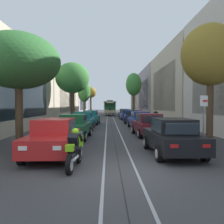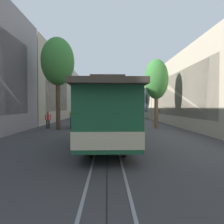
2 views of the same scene
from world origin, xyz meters
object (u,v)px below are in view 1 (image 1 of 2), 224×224
Objects in this scene: parked_car_teal_fourth_left at (90,117)px; parked_car_blue_mid_right at (140,120)px; parked_car_navy_fourth_right at (132,117)px; pedestrian_on_left_pavement at (141,112)px; fire_hydrant at (176,131)px; street_tree_kerb_left_mid at (84,92)px; street_tree_kerb_left_near at (18,62)px; pedestrian_crossing_far at (147,114)px; parked_car_teal_mid_left at (83,120)px; parked_car_maroon_second_right at (149,125)px; parked_car_black_near_right at (172,136)px; pedestrian_on_right_pavement at (156,116)px; cable_car_trolley at (110,108)px; street_tree_kerb_left_fourth at (91,93)px; parked_car_red_near_left at (54,137)px; street_tree_kerb_left_second at (72,78)px; parked_car_blue_fifth_right at (127,115)px; motorcycle_with_rider at (75,149)px; street_tree_kerb_right_second at (134,85)px; street_tree_kerb_right_near at (210,56)px; street_sign_post at (204,117)px; parked_car_green_second_left at (74,126)px; parked_car_black_sixth_right at (124,113)px.

parked_car_blue_mid_right is (5.03, -4.69, 0.00)m from parked_car_teal_fourth_left.
pedestrian_on_left_pavement is at bearing 77.55° from parked_car_navy_fourth_right.
fire_hydrant is (-1.48, -26.75, -0.50)m from pedestrian_on_left_pavement.
street_tree_kerb_left_mid is 7.94× the size of fire_hydrant.
street_tree_kerb_left_near is 3.42× the size of pedestrian_crossing_far.
parked_car_maroon_second_right is at bearing -41.72° from parked_car_teal_mid_left.
street_tree_kerb_left_near is at bearing -114.80° from pedestrian_crossing_far.
parked_car_teal_mid_left is at bearing -111.35° from pedestrian_on_left_pavement.
parked_car_black_near_right is 2.64× the size of pedestrian_on_right_pavement.
cable_car_trolley is at bearing 122.38° from pedestrian_on_left_pavement.
pedestrian_crossing_far is (2.59, 4.26, 0.12)m from parked_car_navy_fourth_right.
fire_hydrant is (8.87, -42.93, -4.92)m from street_tree_kerb_left_fourth.
parked_car_red_near_left is 1.00× the size of parked_car_black_near_right.
street_tree_kerb_left_second is at bearing 96.15° from parked_car_red_near_left.
parked_car_teal_mid_left is 13.96m from pedestrian_crossing_far.
parked_car_teal_mid_left is 10.22m from pedestrian_on_right_pavement.
parked_car_teal_mid_left and parked_car_blue_fifth_right have the same top height.
fire_hydrant is (-1.16, -11.92, -0.51)m from pedestrian_on_right_pavement.
cable_car_trolley is 19.24m from pedestrian_crossing_far.
parked_car_navy_fourth_right is 1.00× the size of parked_car_blue_fifth_right.
motorcycle_with_rider is at bearing -115.49° from parked_car_maroon_second_right.
motorcycle_with_rider is at bearing -106.75° from parked_car_blue_mid_right.
street_tree_kerb_left_second reaches higher than street_tree_kerb_left_fourth.
parked_car_maroon_second_right is at bearing -90.32° from parked_car_navy_fourth_right.
street_tree_kerb_right_second is (1.98, 8.28, 5.25)m from parked_car_blue_fifth_right.
parked_car_blue_mid_right and parked_car_blue_fifth_right have the same top height.
street_tree_kerb_right_near reaches higher than motorcycle_with_rider.
pedestrian_on_right_pavement is (5.31, -23.71, -0.72)m from cable_car_trolley.
parked_car_blue_fifth_right is 23.42m from street_tree_kerb_right_near.
parked_car_red_near_left is at bearing 120.70° from motorcycle_with_rider.
parked_car_teal_mid_left reaches higher than fire_hydrant.
street_sign_post reaches higher than parked_car_blue_mid_right.
parked_car_teal_mid_left is 0.63× the size of street_tree_kerb_left_fourth.
street_tree_kerb_left_near is 0.88× the size of street_tree_kerb_right_near.
pedestrian_on_right_pavement reaches higher than motorcycle_with_rider.
parked_car_black_near_right is at bearing -44.86° from parked_car_green_second_left.
parked_car_blue_mid_right is 29.41m from cable_car_trolley.
motorcycle_with_rider is 2.37× the size of fire_hydrant.
motorcycle_with_rider is at bearing -92.03° from cable_car_trolley.
street_tree_kerb_right_second is 10.10m from cable_car_trolley.
street_tree_kerb_right_near is at bearing -91.48° from pedestrian_on_left_pavement.
parked_car_blue_fifth_right is at bearing 93.32° from street_sign_post.
pedestrian_crossing_far is (7.55, 6.07, 0.12)m from parked_car_teal_fourth_left.
street_tree_kerb_right_second reaches higher than parked_car_navy_fourth_right.
street_tree_kerb_right_near is at bearing -84.04° from parked_car_blue_fifth_right.
pedestrian_on_right_pavement reaches higher than parked_car_red_near_left.
pedestrian_on_right_pavement is at bearing 38.68° from parked_car_teal_mid_left.
street_sign_post is (-0.56, -32.83, -4.40)m from street_tree_kerb_right_second.
parked_car_blue_fifth_right is 1.00× the size of parked_car_black_sixth_right.
street_tree_kerb_right_near is at bearing -62.46° from parked_car_maroon_second_right.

